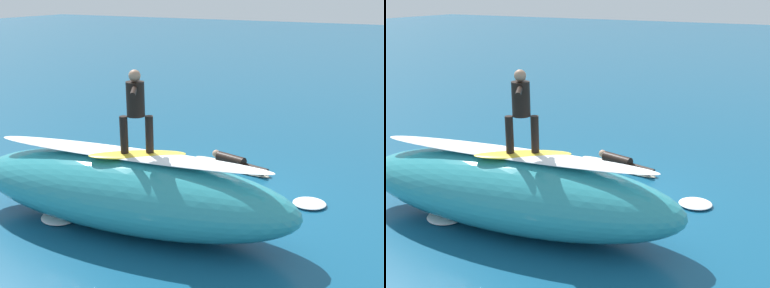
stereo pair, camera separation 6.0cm
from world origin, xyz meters
The scene contains 9 objects.
ground_plane centered at (0.00, 0.00, 0.00)m, with size 120.00×120.00×0.00m, color #145175.
wave_crest centered at (0.74, 2.16, 0.78)m, with size 7.09×2.06×1.56m, color teal.
wave_foam_lip centered at (0.74, 2.16, 1.60)m, with size 6.02×0.72×0.08m, color white.
surfboard_riding centered at (0.46, 2.13, 1.60)m, with size 1.91×0.51×0.09m, color yellow.
surfer_riding centered at (0.46, 2.13, 2.59)m, with size 0.89×1.36×1.62m.
surfboard_paddling centered at (0.29, -2.03, 0.04)m, with size 2.48×0.52×0.07m, color #EAE5C6.
surfer_paddling centered at (0.16, -2.00, 0.21)m, with size 1.75×0.64×0.32m.
foam_patch_near centered at (2.20, 2.57, 0.05)m, with size 0.85×0.82×0.11m, color white.
foam_patch_far centered at (-2.28, -0.64, 0.05)m, with size 0.75×0.70×0.10m, color white.
Camera 2 is at (-4.83, 9.51, 4.72)m, focal length 45.72 mm.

